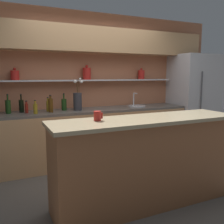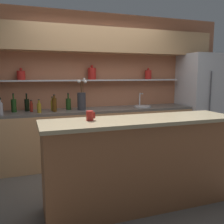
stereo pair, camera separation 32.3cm
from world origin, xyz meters
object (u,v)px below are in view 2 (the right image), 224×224
Objects in this scene: refrigerator at (204,103)px; bottle_oil_5 at (39,108)px; bottle_sauce_2 at (31,107)px; flower_vase at (82,100)px; bottle_spirit_0 at (0,108)px; sink_fixture at (142,106)px; bottle_spirit_6 at (54,104)px; bottle_wine_8 at (14,105)px; bottle_wine_3 at (27,105)px; bottle_oil_4 at (52,105)px; bottle_wine_1 at (68,104)px; coffee_mug at (90,116)px.

refrigerator reaches higher than bottle_oil_5.
bottle_oil_5 reaches higher than bottle_sauce_2.
bottle_spirit_0 is (-1.24, -0.15, -0.07)m from flower_vase.
bottle_spirit_6 reaches higher than sink_fixture.
refrigerator is at bearing -1.71° from bottle_wine_8.
refrigerator reaches higher than bottle_sauce_2.
bottle_spirit_0 is at bearing -139.48° from bottle_wine_3.
flower_vase is 2.32× the size of bottle_oil_4.
bottle_oil_5 is (-0.48, -0.19, -0.02)m from bottle_wine_1.
flower_vase reaches higher than sink_fixture.
flower_vase is 1.86× the size of bottle_wine_3.
sink_fixture reaches higher than bottle_oil_4.
bottle_spirit_6 is 2.67× the size of coffee_mug.
bottle_wine_3 is 0.96× the size of bottle_wine_8.
sink_fixture reaches higher than bottle_oil_5.
refrigerator reaches higher than bottle_spirit_6.
bottle_spirit_0 is at bearing 125.71° from coffee_mug.
refrigerator is 3.72m from bottle_spirit_0.
bottle_wine_3 is (-0.66, 0.07, 0.00)m from bottle_wine_1.
bottle_wine_1 is 0.60m from bottle_sauce_2.
coffee_mug is (-0.04, -1.63, 0.05)m from bottle_wine_1.
refrigerator is 9.98× the size of bottle_sauce_2.
bottle_spirit_6 reaches higher than bottle_oil_4.
bottle_wine_8 is (-1.06, 0.09, -0.06)m from flower_vase.
bottle_wine_1 is 0.94× the size of bottle_wine_8.
bottle_spirit_6 is at bearing -27.91° from bottle_wine_3.
flower_vase reaches higher than bottle_oil_5.
bottle_wine_1 is (-1.35, 0.06, 0.08)m from sink_fixture.
bottle_sauce_2 is at bearing 179.10° from refrigerator.
bottle_wine_8 reaches higher than bottle_oil_5.
bottle_wine_8 reaches higher than bottle_wine_1.
bottle_spirit_0 is at bearing -156.46° from bottle_sauce_2.
flower_vase is 1.69× the size of sink_fixture.
bottle_wine_1 reaches higher than bottle_sauce_2.
bottle_oil_5 is at bearing -142.10° from bottle_oil_4.
refrigerator is 3.54m from bottle_wine_8.
bottle_sauce_2 is 0.33m from bottle_oil_4.
bottle_wine_3 is at bearing 152.09° from bottle_spirit_6.
bottle_spirit_6 is at bearing -13.42° from bottle_wine_8.
bottle_sauce_2 is at bearing 177.53° from flower_vase.
bottle_spirit_0 is 1.70m from coffee_mug.
bottle_spirit_0 is at bearing -175.52° from sink_fixture.
sink_fixture is 2.21m from bottle_wine_8.
bottle_oil_4 is (0.77, 0.22, -0.01)m from bottle_spirit_0.
bottle_sauce_2 is 0.91× the size of bottle_oil_5.
bottle_wine_3 reaches higher than bottle_sauce_2.
coffee_mug is (-0.25, -1.54, -0.01)m from flower_vase.
coffee_mug is (0.99, -1.38, 0.05)m from bottle_spirit_0.
sink_fixture is 1.35m from bottle_wine_1.
bottle_oil_4 is at bearing 98.53° from bottle_spirit_6.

